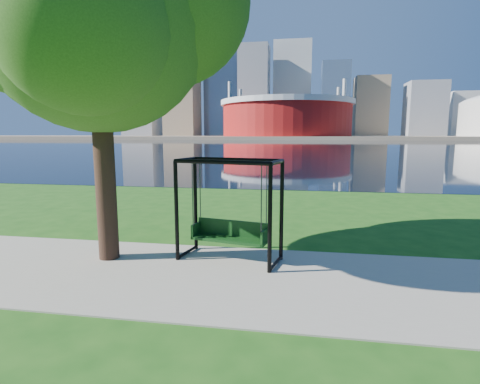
# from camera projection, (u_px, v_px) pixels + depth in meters

# --- Properties ---
(ground) EXTENTS (900.00, 900.00, 0.00)m
(ground) POSITION_uv_depth(u_px,v_px,m) (251.00, 271.00, 8.08)
(ground) COLOR #1E5114
(ground) RESTS_ON ground
(path) EXTENTS (120.00, 4.00, 0.03)m
(path) POSITION_uv_depth(u_px,v_px,m) (248.00, 279.00, 7.59)
(path) COLOR #9E937F
(path) RESTS_ON ground
(river) EXTENTS (900.00, 180.00, 0.02)m
(river) POSITION_uv_depth(u_px,v_px,m) (300.00, 145.00, 107.49)
(river) COLOR black
(river) RESTS_ON ground
(far_bank) EXTENTS (900.00, 228.00, 2.00)m
(far_bank) POSITION_uv_depth(u_px,v_px,m) (302.00, 137.00, 306.17)
(far_bank) COLOR #937F60
(far_bank) RESTS_ON ground
(stadium) EXTENTS (83.00, 83.00, 32.00)m
(stadium) POSITION_uv_depth(u_px,v_px,m) (287.00, 117.00, 236.61)
(stadium) COLOR maroon
(stadium) RESTS_ON far_bank
(skyline) EXTENTS (392.00, 66.00, 96.50)m
(skyline) POSITION_uv_depth(u_px,v_px,m) (298.00, 95.00, 314.64)
(skyline) COLOR gray
(skyline) RESTS_ON far_bank
(swing) EXTENTS (2.48, 1.46, 2.38)m
(swing) POSITION_uv_depth(u_px,v_px,m) (230.00, 212.00, 8.59)
(swing) COLOR black
(swing) RESTS_ON ground
(park_tree) EXTENTS (6.51, 5.88, 8.08)m
(park_tree) POSITION_uv_depth(u_px,v_px,m) (95.00, 8.00, 8.08)
(park_tree) COLOR black
(park_tree) RESTS_ON ground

